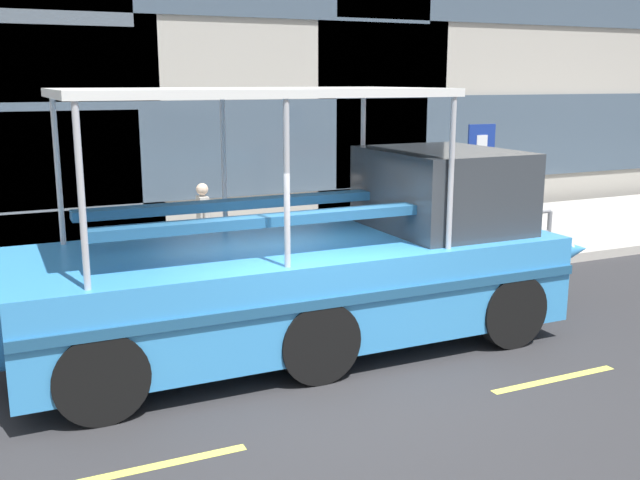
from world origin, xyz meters
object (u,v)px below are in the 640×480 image
(duck_tour_boat, at_px, (327,264))
(pedestrian_mid_left, at_px, (203,218))
(parking_sign, at_px, (479,167))
(pedestrian_near_bow, at_px, (392,200))

(duck_tour_boat, xyz_separation_m, pedestrian_mid_left, (-0.62, 3.84, 0.02))
(parking_sign, distance_m, pedestrian_mid_left, 5.26)
(duck_tour_boat, distance_m, pedestrian_mid_left, 3.89)
(parking_sign, distance_m, pedestrian_near_bow, 1.76)
(duck_tour_boat, bearing_deg, pedestrian_near_bow, 48.91)
(duck_tour_boat, xyz_separation_m, pedestrian_near_bow, (3.03, 3.48, 0.14))
(pedestrian_near_bow, bearing_deg, pedestrian_mid_left, 174.30)
(parking_sign, bearing_deg, duck_tour_boat, -149.13)
(parking_sign, distance_m, duck_tour_boat, 5.25)
(parking_sign, relative_size, duck_tour_boat, 0.28)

